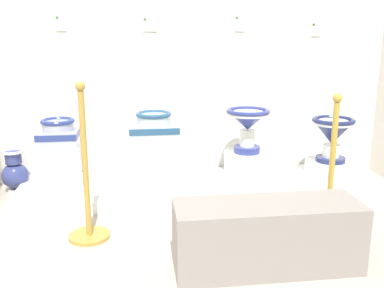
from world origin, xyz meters
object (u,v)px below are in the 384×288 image
object	(u,v)px
plinth_block_rightmost	(62,179)
info_placard_first	(61,23)
info_placard_third	(240,23)
museum_bench	(267,236)
decorative_vase_spare	(15,173)
stanchion_post_near_left	(87,196)
plinth_block_leftmost	(330,169)
stanchion_post_near_right	(330,191)
antique_toilet_broad_patterned	(154,137)
info_placard_fourth	(316,29)
info_placard_second	(149,24)
plinth_block_broad_patterned	(155,174)
antique_toilet_tall_cobalt	(248,122)
antique_toilet_rightmost	(59,146)
plinth_block_tall_cobalt	(246,165)
antique_toilet_leftmost	(332,133)

from	to	relation	value
plinth_block_rightmost	info_placard_first	xyz separation A→B (m)	(0.03, 0.34, 1.31)
info_placard_first	info_placard_third	size ratio (longest dim) A/B	0.93
info_placard_third	museum_bench	distance (m)	2.16
decorative_vase_spare	stanchion_post_near_left	bearing A→B (deg)	-54.02
plinth_block_leftmost	stanchion_post_near_right	distance (m)	0.94
stanchion_post_near_left	stanchion_post_near_right	size ratio (longest dim) A/B	1.10
antique_toilet_broad_patterned	info_placard_fourth	bearing A→B (deg)	17.43
plinth_block_rightmost	stanchion_post_near_left	bearing A→B (deg)	-70.32
info_placard_second	decorative_vase_spare	world-z (taller)	info_placard_second
plinth_block_rightmost	info_placard_third	world-z (taller)	info_placard_third
stanchion_post_near_right	plinth_block_broad_patterned	bearing A→B (deg)	146.16
info_placard_first	stanchion_post_near_right	bearing A→B (deg)	-33.38
decorative_vase_spare	stanchion_post_near_right	world-z (taller)	stanchion_post_near_right
plinth_block_broad_patterned	info_placard_first	distance (m)	1.54
plinth_block_rightmost	info_placard_second	world-z (taller)	info_placard_second
antique_toilet_tall_cobalt	info_placard_first	world-z (taller)	info_placard_first
plinth_block_broad_patterned	info_placard_second	bearing A→B (deg)	89.87
info_placard_first	museum_bench	bearing A→B (deg)	-52.12
plinth_block_rightmost	stanchion_post_near_left	xyz separation A→B (m)	(0.31, -0.87, 0.16)
info_placard_first	info_placard_fourth	xyz separation A→B (m)	(2.32, -0.00, -0.05)
info_placard_third	antique_toilet_rightmost	bearing A→B (deg)	-168.08
plinth_block_broad_patterned	plinth_block_tall_cobalt	distance (m)	0.83
antique_toilet_broad_patterned	antique_toilet_tall_cobalt	xyz separation A→B (m)	(0.82, 0.12, 0.09)
antique_toilet_broad_patterned	info_placard_first	size ratio (longest dim) A/B	3.11
antique_toilet_leftmost	stanchion_post_near_right	xyz separation A→B (m)	(-0.40, -0.85, -0.22)
info_placard_fourth	stanchion_post_near_left	distance (m)	2.61
antique_toilet_leftmost	museum_bench	size ratio (longest dim) A/B	0.37
plinth_block_tall_cobalt	info_placard_third	world-z (taller)	info_placard_third
plinth_block_rightmost	plinth_block_leftmost	distance (m)	2.38
antique_toilet_leftmost	info_placard_fourth	bearing A→B (deg)	93.83
antique_toilet_leftmost	decorative_vase_spare	size ratio (longest dim) A/B	1.06
info_placard_third	decorative_vase_spare	size ratio (longest dim) A/B	0.39
stanchion_post_near_left	antique_toilet_tall_cobalt	bearing A→B (deg)	32.85
plinth_block_rightmost	antique_toilet_tall_cobalt	bearing A→B (deg)	-1.13
antique_toilet_leftmost	info_placard_second	size ratio (longest dim) A/B	3.07
plinth_block_leftmost	info_placard_fourth	bearing A→B (deg)	93.83
info_placard_fourth	decorative_vase_spare	size ratio (longest dim) A/B	0.34
stanchion_post_near_right	plinth_block_rightmost	bearing A→B (deg)	154.52
plinth_block_tall_cobalt	museum_bench	distance (m)	1.39
antique_toilet_rightmost	museum_bench	distance (m)	1.98
plinth_block_leftmost	info_placard_first	world-z (taller)	info_placard_first
info_placard_first	decorative_vase_spare	xyz separation A→B (m)	(-0.45, -0.20, -1.28)
plinth_block_rightmost	plinth_block_tall_cobalt	xyz separation A→B (m)	(1.61, -0.03, 0.07)
antique_toilet_rightmost	stanchion_post_near_right	size ratio (longest dim) A/B	0.50
plinth_block_tall_cobalt	stanchion_post_near_left	size ratio (longest dim) A/B	0.34
plinth_block_rightmost	antique_toilet_leftmost	xyz separation A→B (m)	(2.37, -0.09, 0.36)
decorative_vase_spare	antique_toilet_rightmost	bearing A→B (deg)	-18.02
antique_toilet_broad_patterned	plinth_block_leftmost	world-z (taller)	antique_toilet_broad_patterned
plinth_block_broad_patterned	antique_toilet_rightmost	bearing A→B (deg)	169.46
stanchion_post_near_left	antique_toilet_rightmost	bearing A→B (deg)	109.68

